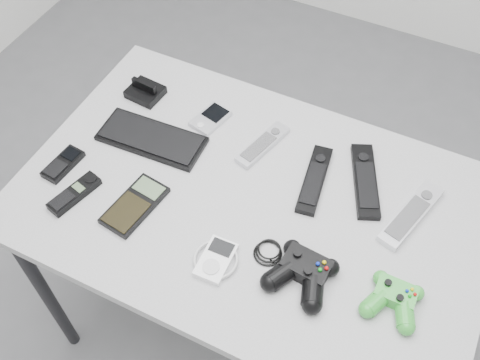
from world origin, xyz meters
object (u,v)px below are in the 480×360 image
at_px(mp3_player, 216,260).
at_px(mobile_phone, 63,164).
at_px(remote_silver_a, 263,144).
at_px(controller_black, 303,271).
at_px(remote_black_a, 315,179).
at_px(calculator, 135,205).
at_px(desk, 252,215).
at_px(remote_black_b, 365,180).
at_px(pda, 210,118).
at_px(cordless_handset, 74,194).
at_px(remote_silver_b, 411,214).
at_px(controller_green, 394,298).
at_px(pda_keyboard, 152,138).

bearing_deg(mp3_player, mobile_phone, 169.28).
height_order(remote_silver_a, controller_black, controller_black).
xyz_separation_m(remote_black_a, calculator, (-0.37, -0.26, -0.00)).
distance_m(desk, mp3_player, 0.21).
relative_size(remote_black_b, controller_black, 0.91).
distance_m(remote_silver_a, mp3_player, 0.36).
bearing_deg(remote_silver_a, pda, -172.53).
bearing_deg(remote_silver_a, cordless_handset, -119.68).
xyz_separation_m(desk, calculator, (-0.25, -0.15, 0.08)).
distance_m(remote_black_b, cordless_handset, 0.73).
bearing_deg(desk, mp3_player, -90.12).
relative_size(remote_black_a, remote_black_b, 0.93).
bearing_deg(mobile_phone, calculator, -1.23).
relative_size(remote_silver_a, cordless_handset, 1.26).
bearing_deg(mobile_phone, mp3_player, -3.43).
height_order(pda, mp3_player, mp3_player).
distance_m(desk, remote_silver_a, 0.19).
bearing_deg(remote_silver_b, cordless_handset, -142.29).
relative_size(mobile_phone, controller_black, 0.46).
distance_m(controller_black, controller_green, 0.20).
distance_m(cordless_handset, controller_black, 0.59).
relative_size(remote_silver_b, controller_green, 1.70).
bearing_deg(desk, remote_silver_a, 106.14).
height_order(remote_silver_a, mp3_player, same).
height_order(desk, remote_silver_a, remote_silver_a).
bearing_deg(remote_silver_b, mobile_phone, -148.24).
bearing_deg(controller_green, remote_silver_a, 147.98).
bearing_deg(mp3_player, desk, 87.98).
bearing_deg(pda_keyboard, mp3_player, -40.59).
distance_m(pda, remote_black_b, 0.45).
xyz_separation_m(mp3_player, controller_green, (0.39, 0.08, 0.01)).
xyz_separation_m(remote_silver_a, controller_green, (0.44, -0.28, 0.01)).
bearing_deg(pda, remote_silver_a, 5.57).
xyz_separation_m(remote_black_b, mp3_player, (-0.23, -0.36, -0.00)).
bearing_deg(calculator, remote_silver_a, 65.04).
bearing_deg(pda, pda_keyboard, -115.37).
height_order(remote_black_b, remote_silver_b, same).
bearing_deg(mp3_player, remote_black_a, 67.44).
bearing_deg(remote_black_b, remote_silver_a, 157.46).
bearing_deg(calculator, pda, 92.37).
distance_m(remote_black_b, mobile_phone, 0.77).
relative_size(pda, mp3_player, 0.97).
xyz_separation_m(remote_silver_a, remote_silver_b, (0.41, -0.05, 0.00)).
distance_m(remote_silver_a, calculator, 0.37).
xyz_separation_m(remote_black_a, remote_black_b, (0.12, 0.05, 0.00)).
bearing_deg(controller_green, cordless_handset, -174.34).
xyz_separation_m(pda_keyboard, remote_black_a, (0.44, 0.06, 0.00)).
xyz_separation_m(pda, mp3_player, (0.22, -0.38, 0.00)).
relative_size(mp3_player, controller_black, 0.44).
height_order(pda, controller_black, controller_black).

